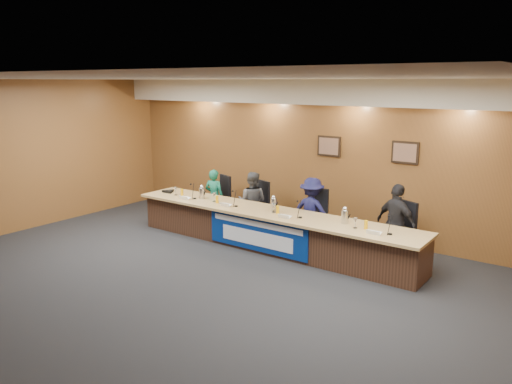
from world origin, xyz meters
TOP-DOWN VIEW (x-y plane):
  - floor at (0.00, 0.00)m, footprint 10.00×10.00m
  - ceiling at (0.00, 0.00)m, footprint 10.00×8.00m
  - wall_back at (0.00, 4.00)m, footprint 10.00×0.04m
  - wall_left at (-5.00, 0.00)m, footprint 0.04×8.00m
  - soffit at (0.00, 3.75)m, footprint 10.00×0.50m
  - dais_body at (0.00, 2.40)m, footprint 6.00×0.80m
  - dais_top at (0.00, 2.35)m, footprint 6.10×0.95m
  - banner at (0.00, 1.99)m, footprint 2.20×0.02m
  - banner_text_upper at (0.00, 1.97)m, footprint 2.00×0.01m
  - banner_text_lower at (0.00, 1.97)m, footprint 1.60×0.01m
  - wall_photo_left at (0.40, 3.97)m, footprint 0.52×0.04m
  - wall_photo_right at (2.00, 3.97)m, footprint 0.52×0.04m
  - panelist_a at (-1.98, 3.07)m, footprint 0.50×0.38m
  - panelist_b at (-0.92, 3.07)m, footprint 0.76×0.67m
  - panelist_c at (0.54, 3.07)m, footprint 0.90×0.56m
  - panelist_d at (2.24, 3.07)m, footprint 0.90×0.61m
  - office_chair_a at (-1.98, 3.17)m, footprint 0.62×0.62m
  - office_chair_b at (-0.92, 3.17)m, footprint 0.57×0.57m
  - office_chair_c at (0.54, 3.17)m, footprint 0.55×0.55m
  - office_chair_d at (2.24, 3.17)m, footprint 0.63×0.63m
  - nameplate_a at (-1.96, 2.08)m, footprint 0.24×0.08m
  - microphone_a at (-1.81, 2.26)m, footprint 0.07×0.07m
  - juice_glass_a at (-2.22, 2.30)m, footprint 0.06×0.06m
  - water_glass_a at (-2.38, 2.27)m, footprint 0.08×0.08m
  - nameplate_b at (-0.88, 2.12)m, footprint 0.24×0.08m
  - microphone_b at (-0.70, 2.25)m, footprint 0.07×0.07m
  - juice_glass_b at (-1.20, 2.26)m, footprint 0.06×0.06m
  - water_glass_b at (-1.32, 2.32)m, footprint 0.08×0.08m
  - nameplate_c at (0.52, 2.08)m, footprint 0.24×0.08m
  - microphone_c at (0.75, 2.28)m, footprint 0.07×0.07m
  - juice_glass_c at (0.26, 2.29)m, footprint 0.06×0.06m
  - water_glass_c at (0.14, 2.32)m, footprint 0.08×0.08m
  - nameplate_d at (2.22, 2.11)m, footprint 0.24×0.08m
  - microphone_d at (2.44, 2.28)m, footprint 0.07×0.07m
  - juice_glass_d at (2.00, 2.33)m, footprint 0.06×0.06m
  - water_glass_d at (1.83, 2.28)m, footprint 0.08×0.08m
  - carafe_left at (-1.70, 2.36)m, footprint 0.13×0.13m
  - carafe_mid at (0.09, 2.40)m, footprint 0.11×0.11m
  - carafe_right at (1.56, 2.44)m, footprint 0.13×0.13m
  - speakerphone at (-2.69, 2.37)m, footprint 0.32×0.32m

SIDE VIEW (x-z plane):
  - floor at x=0.00m, z-range 0.00..0.00m
  - banner_text_lower at x=0.00m, z-range 0.16..0.44m
  - dais_body at x=0.00m, z-range 0.00..0.70m
  - banner at x=0.00m, z-range 0.05..0.71m
  - office_chair_a at x=-1.98m, z-range 0.44..0.52m
  - office_chair_b at x=-0.92m, z-range 0.44..0.52m
  - office_chair_c at x=0.54m, z-range 0.44..0.52m
  - office_chair_d at x=2.24m, z-range 0.44..0.52m
  - banner_text_upper at x=0.00m, z-range 0.53..0.63m
  - panelist_a at x=-1.98m, z-range 0.00..1.24m
  - panelist_b at x=-0.92m, z-range 0.00..1.30m
  - panelist_c at x=0.54m, z-range 0.00..1.34m
  - panelist_d at x=2.24m, z-range 0.00..1.42m
  - dais_top at x=0.00m, z-range 0.70..0.75m
  - microphone_a at x=-1.81m, z-range 0.75..0.77m
  - microphone_b at x=-0.70m, z-range 0.75..0.77m
  - microphone_c at x=0.75m, z-range 0.75..0.77m
  - microphone_d at x=2.44m, z-range 0.75..0.77m
  - speakerphone at x=-2.69m, z-range 0.75..0.80m
  - nameplate_a at x=-1.96m, z-range 0.74..0.85m
  - nameplate_b at x=-0.88m, z-range 0.74..0.85m
  - nameplate_c at x=0.52m, z-range 0.74..0.85m
  - nameplate_d at x=2.22m, z-range 0.74..0.85m
  - juice_glass_a at x=-2.22m, z-range 0.75..0.90m
  - juice_glass_b at x=-1.20m, z-range 0.75..0.90m
  - juice_glass_c at x=0.26m, z-range 0.75..0.90m
  - juice_glass_d at x=2.00m, z-range 0.75..0.90m
  - water_glass_a at x=-2.38m, z-range 0.75..0.93m
  - water_glass_b at x=-1.32m, z-range 0.75..0.93m
  - water_glass_c at x=0.14m, z-range 0.75..0.93m
  - water_glass_d at x=1.83m, z-range 0.75..0.93m
  - carafe_left at x=-1.70m, z-range 0.75..0.98m
  - carafe_right at x=1.56m, z-range 0.75..0.98m
  - carafe_mid at x=0.09m, z-range 0.75..1.00m
  - wall_back at x=0.00m, z-range 0.00..3.20m
  - wall_left at x=-5.00m, z-range 0.00..3.20m
  - wall_photo_left at x=0.40m, z-range 1.64..2.06m
  - wall_photo_right at x=2.00m, z-range 1.64..2.06m
  - soffit at x=0.00m, z-range 2.70..3.20m
  - ceiling at x=0.00m, z-range 3.18..3.22m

